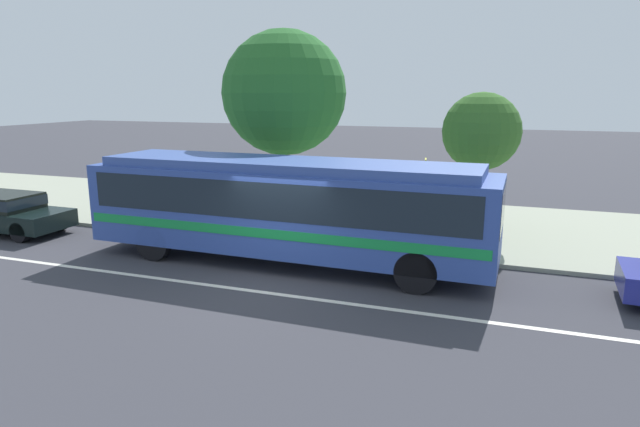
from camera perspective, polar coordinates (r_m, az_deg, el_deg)
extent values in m
plane|color=#37373E|center=(13.49, -4.66, -7.06)|extent=(120.00, 120.00, 0.00)
cube|color=#989C87|center=(19.67, 3.53, -0.54)|extent=(60.00, 8.00, 0.12)
cube|color=silver|center=(12.81, -6.14, -8.16)|extent=(56.00, 0.16, 0.01)
cube|color=#304B9E|center=(14.54, -3.55, 0.51)|extent=(10.98, 2.65, 2.12)
cube|color=#37519A|center=(14.34, -3.61, 5.13)|extent=(10.10, 2.34, 0.24)
cube|color=#19232D|center=(14.46, -3.57, 2.15)|extent=(10.32, 2.67, 0.93)
cube|color=#168D41|center=(14.62, -3.53, -0.96)|extent=(10.76, 2.67, 0.24)
cube|color=#19232D|center=(13.24, 18.38, 0.55)|extent=(0.16, 2.18, 1.02)
cylinder|color=black|center=(14.78, 11.60, -3.47)|extent=(1.00, 0.30, 1.00)
cylinder|color=black|center=(12.72, 10.01, -6.07)|extent=(1.00, 0.30, 1.00)
cylinder|color=black|center=(17.35, -12.63, -1.13)|extent=(1.00, 0.30, 1.00)
cylinder|color=black|center=(15.63, -16.99, -2.90)|extent=(1.00, 0.30, 1.00)
cube|color=black|center=(20.58, -29.89, -0.33)|extent=(4.24, 1.81, 0.55)
cube|color=black|center=(20.65, -30.43, 1.13)|extent=(2.38, 1.58, 0.50)
cube|color=#19232D|center=(20.65, -30.44, 1.20)|extent=(2.42, 1.60, 0.32)
cylinder|color=black|center=(20.10, -25.60, -0.73)|extent=(0.64, 0.23, 0.64)
cylinder|color=black|center=(19.09, -28.88, -1.72)|extent=(0.64, 0.23, 0.64)
cylinder|color=#6A655A|center=(17.60, -0.87, -0.51)|extent=(0.14, 0.14, 0.83)
cylinder|color=#6A655A|center=(17.73, -0.59, -0.41)|extent=(0.14, 0.14, 0.83)
cylinder|color=#CD3E2F|center=(17.51, -0.74, 1.88)|extent=(0.40, 0.40, 0.63)
sphere|color=tan|center=(17.43, -0.74, 3.29)|extent=(0.24, 0.24, 0.24)
cylinder|color=gray|center=(15.32, 10.79, 0.59)|extent=(0.08, 0.08, 2.56)
cube|color=yellow|center=(15.13, 10.95, 4.59)|extent=(0.11, 0.44, 0.56)
cylinder|color=brown|center=(18.99, -3.63, 3.64)|extent=(0.27, 0.27, 2.91)
sphere|color=#266428|center=(18.75, -3.76, 12.47)|extent=(4.17, 4.17, 4.17)
cylinder|color=brown|center=(17.94, 16.11, 1.77)|extent=(0.28, 0.28, 2.37)
sphere|color=#326224|center=(17.69, 16.52, 8.22)|extent=(2.40, 2.40, 2.40)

